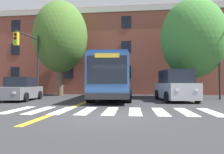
{
  "coord_description": "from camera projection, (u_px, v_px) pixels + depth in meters",
  "views": [
    {
      "loc": [
        1.36,
        -8.3,
        1.31
      ],
      "look_at": [
        -0.71,
        8.44,
        1.77
      ],
      "focal_mm": 35.0,
      "sensor_mm": 36.0,
      "label": 1
    }
  ],
  "objects": [
    {
      "name": "city_bus",
      "position": [
        111.0,
        78.0,
        17.93
      ],
      "size": [
        3.67,
        11.5,
        3.24
      ],
      "color": "#2D5699",
      "rests_on": "ground"
    },
    {
      "name": "lane_line_yellow_inner",
      "position": [
        106.0,
        95.0,
        24.35
      ],
      "size": [
        0.12,
        36.0,
        0.01
      ],
      "primitive_type": "cube",
      "color": "gold",
      "rests_on": "ground"
    },
    {
      "name": "traffic_light_far_corner",
      "position": [
        30.0,
        53.0,
        18.63
      ],
      "size": [
        0.35,
        3.7,
        5.71
      ],
      "color": "#28282D",
      "rests_on": "ground"
    },
    {
      "name": "lane_line_yellow_outer",
      "position": [
        107.0,
        95.0,
        24.33
      ],
      "size": [
        0.12,
        36.0,
        0.01
      ],
      "primitive_type": "cube",
      "color": "gold",
      "rests_on": "ground"
    },
    {
      "name": "street_tree_curbside_small",
      "position": [
        61.0,
        37.0,
        22.5
      ],
      "size": [
        7.64,
        7.63,
        9.76
      ],
      "color": "brown",
      "rests_on": "ground"
    },
    {
      "name": "car_silver_far_lane",
      "position": [
        175.0,
        86.0,
        15.75
      ],
      "size": [
        2.71,
        4.93,
        2.24
      ],
      "color": "#B7BABF",
      "rests_on": "ground"
    },
    {
      "name": "car_grey_near_lane",
      "position": [
        21.0,
        90.0,
        16.27
      ],
      "size": [
        2.5,
        4.59,
        1.74
      ],
      "color": "slate",
      "rests_on": "ground"
    },
    {
      "name": "ground_plane",
      "position": [
        103.0,
        117.0,
        8.37
      ],
      "size": [
        120.0,
        120.0,
        0.0
      ],
      "primitive_type": "plane",
      "color": "#303033"
    },
    {
      "name": "building_facade",
      "position": [
        128.0,
        55.0,
        29.1
      ],
      "size": [
        33.43,
        9.13,
        10.12
      ],
      "color": "brown",
      "rests_on": "ground"
    },
    {
      "name": "crosswalk",
      "position": [
        111.0,
        111.0,
        10.17
      ],
      "size": [
        9.72,
        3.24,
        0.01
      ],
      "color": "white",
      "rests_on": "ground"
    },
    {
      "name": "street_tree_curbside_large",
      "position": [
        193.0,
        38.0,
        18.73
      ],
      "size": [
        6.23,
        6.67,
        8.55
      ],
      "color": "brown",
      "rests_on": "ground"
    }
  ]
}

